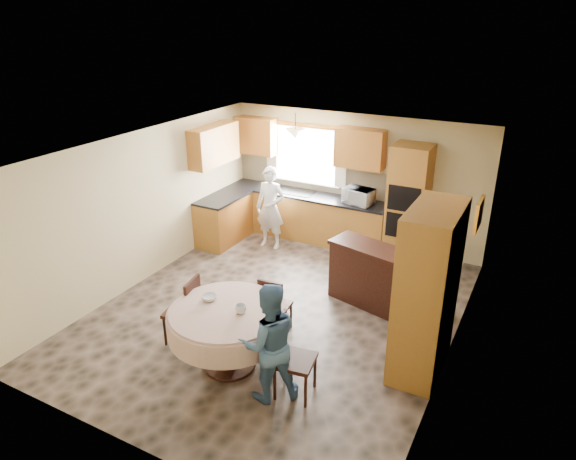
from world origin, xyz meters
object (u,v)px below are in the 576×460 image
Objects in this scene: oven_tower at (408,204)px; chair_left at (187,307)px; person_sink at (270,208)px; sideboard at (370,277)px; chair_back at (273,303)px; dining_table at (228,322)px; person_dining at (269,343)px; cupboard at (427,292)px; chair_right at (289,353)px.

chair_left is at bearing -115.50° from oven_tower.
person_sink is (-2.41, -0.69, -0.27)m from oven_tower.
oven_tower is at bearing 143.71° from chair_left.
sideboard is at bearing 128.15° from chair_left.
chair_back is at bearing -105.99° from oven_tower.
chair_back is at bearing -108.24° from sideboard.
dining_table is (-1.07, -4.11, -0.40)m from oven_tower.
person_dining is at bearing -83.18° from sideboard.
oven_tower is 4.38m from chair_left.
oven_tower reaches higher than sideboard.
sideboard reaches higher than dining_table.
person_sink reaches higher than chair_back.
chair_back is at bearing 80.81° from dining_table.
cupboard is 1.47× the size of dining_table.
chair_back is 1.22m from chair_right.
sideboard is at bearing -138.46° from person_dining.
person_sink is (-3.48, 2.29, -0.30)m from cupboard.
chair_back is (0.14, 0.89, -0.17)m from dining_table.
chair_right is (0.74, -0.96, 0.07)m from chair_back.
chair_right is 0.64× the size of person_sink.
sideboard is at bearing -12.15° from chair_right.
sideboard is 1.68m from chair_back.
dining_table is 0.90m from chair_right.
person_sink reaches higher than sideboard.
person_dining is at bearing 63.60° from chair_left.
cupboard reaches higher than person_sink.
cupboard is 1.82m from chair_right.
oven_tower is at bearing -10.97° from chair_right.
cupboard is 1.38× the size of person_sink.
cupboard reaches higher than chair_right.
person_sink is (-1.35, 3.43, 0.13)m from dining_table.
chair_back is (0.95, 0.70, -0.05)m from chair_left.
oven_tower is at bearing -110.97° from chair_back.
chair_left is 1.71m from chair_right.
cupboard is at bearing 97.01° from chair_left.
chair_back is 0.56× the size of person_sink.
cupboard is 2.00m from person_dining.
sideboard is at bearing 133.17° from cupboard.
cupboard reaches higher than oven_tower.
chair_left is (-2.94, -0.94, -0.55)m from cupboard.
dining_table is 1.52× the size of chair_left.
oven_tower is 3.16m from cupboard.
dining_table is at bearing -100.20° from sideboard.
chair_right is at bearing -79.60° from sideboard.
chair_back is at bearing -104.18° from person_dining.
chair_left is at bearing 31.39° from chair_back.
sideboard is 1.26× the size of chair_right.
sideboard is 1.72m from cupboard.
sideboard is 0.86× the size of person_dining.
person_sink is (-1.49, 2.54, 0.30)m from chair_back.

